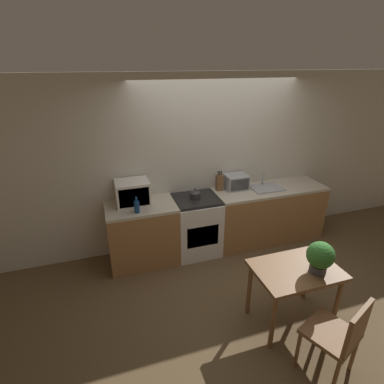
{
  "coord_description": "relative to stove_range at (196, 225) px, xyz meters",
  "views": [
    {
      "loc": [
        -1.68,
        -2.85,
        2.72
      ],
      "look_at": [
        -0.51,
        0.77,
        1.05
      ],
      "focal_mm": 28.0,
      "sensor_mm": 36.0,
      "label": 1
    }
  ],
  "objects": [
    {
      "name": "toaster_oven",
      "position": [
        0.7,
        0.15,
        0.57
      ],
      "size": [
        0.34,
        0.28,
        0.23
      ],
      "color": "#999BA0",
      "rests_on": "counter_right_run"
    },
    {
      "name": "ground_plane",
      "position": [
        0.41,
        -0.87,
        -0.45
      ],
      "size": [
        16.0,
        16.0,
        0.0
      ],
      "primitive_type": "plane",
      "color": "brown"
    },
    {
      "name": "potted_plant",
      "position": [
        0.73,
        -1.74,
        0.46
      ],
      "size": [
        0.28,
        0.28,
        0.34
      ],
      "color": "#424247",
      "rests_on": "dining_table"
    },
    {
      "name": "microwave",
      "position": [
        -0.89,
        0.1,
        0.62
      ],
      "size": [
        0.46,
        0.37,
        0.33
      ],
      "color": "silver",
      "rests_on": "counter_left_run"
    },
    {
      "name": "wall_back",
      "position": [
        0.41,
        0.34,
        0.85
      ],
      "size": [
        10.0,
        0.06,
        2.6
      ],
      "color": "beige",
      "rests_on": "ground_plane"
    },
    {
      "name": "counter_left_run",
      "position": [
        -0.81,
        0.0,
        0.0
      ],
      "size": [
        0.96,
        0.62,
        0.9
      ],
      "color": "olive",
      "rests_on": "ground_plane"
    },
    {
      "name": "counter_right_run",
      "position": [
        1.22,
        0.0,
        0.0
      ],
      "size": [
        1.78,
        0.62,
        0.9
      ],
      "color": "olive",
      "rests_on": "ground_plane"
    },
    {
      "name": "knife_block",
      "position": [
        0.43,
        0.17,
        0.58
      ],
      "size": [
        0.1,
        0.08,
        0.31
      ],
      "color": "brown",
      "rests_on": "counter_right_run"
    },
    {
      "name": "kettle",
      "position": [
        -0.02,
        -0.01,
        0.52
      ],
      "size": [
        0.15,
        0.15,
        0.16
      ],
      "color": "#2D2D2D",
      "rests_on": "stove_range"
    },
    {
      "name": "dining_chair",
      "position": [
        0.57,
        -2.3,
        0.06
      ],
      "size": [
        0.55,
        0.55,
        0.88
      ],
      "rotation": [
        0.0,
        0.0,
        0.4
      ],
      "color": "brown",
      "rests_on": "ground_plane"
    },
    {
      "name": "sink_basin",
      "position": [
        1.15,
        0.01,
        0.47
      ],
      "size": [
        0.47,
        0.35,
        0.24
      ],
      "color": "#999BA0",
      "rests_on": "counter_right_run"
    },
    {
      "name": "dining_table",
      "position": [
        0.56,
        -1.63,
        0.17
      ],
      "size": [
        0.9,
        0.62,
        0.72
      ],
      "color": "brown",
      "rests_on": "ground_plane"
    },
    {
      "name": "stove_range",
      "position": [
        0.0,
        0.0,
        0.0
      ],
      "size": [
        0.65,
        0.62,
        0.9
      ],
      "color": "silver",
      "rests_on": "ground_plane"
    },
    {
      "name": "bottle",
      "position": [
        -0.88,
        -0.19,
        0.54
      ],
      "size": [
        0.07,
        0.07,
        0.22
      ],
      "color": "navy",
      "rests_on": "counter_left_run"
    }
  ]
}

